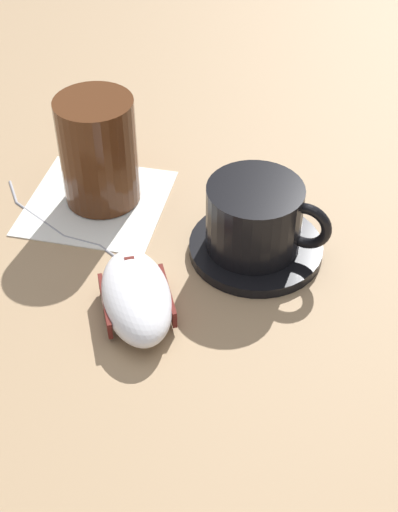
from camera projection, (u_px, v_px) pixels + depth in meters
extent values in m
plane|color=#9E7F5B|center=(198.00, 255.00, 0.70)|extent=(3.00, 3.00, 0.00)
cylinder|color=black|center=(255.00, 246.00, 0.70)|extent=(0.13, 0.13, 0.01)
cylinder|color=black|center=(253.00, 215.00, 0.67)|extent=(0.09, 0.09, 0.07)
torus|color=black|center=(305.00, 226.00, 0.66)|extent=(0.03, 0.05, 0.05)
ellipsoid|color=silver|center=(136.00, 296.00, 0.63)|extent=(0.13, 0.08, 0.04)
cylinder|color=#591E19|center=(130.00, 263.00, 0.64)|extent=(0.01, 0.01, 0.01)
cube|color=#591E19|center=(105.00, 305.00, 0.63)|extent=(0.06, 0.01, 0.02)
cube|color=#591E19|center=(168.00, 295.00, 0.64)|extent=(0.06, 0.01, 0.02)
cylinder|color=gray|center=(113.00, 254.00, 0.70)|extent=(0.03, 0.03, 0.00)
cylinder|color=gray|center=(82.00, 240.00, 0.71)|extent=(0.02, 0.04, 0.00)
cylinder|color=gray|center=(52.00, 227.00, 0.73)|extent=(0.03, 0.03, 0.00)
cylinder|color=gray|center=(28.00, 210.00, 0.75)|extent=(0.03, 0.03, 0.00)
cylinder|color=gray|center=(13.00, 191.00, 0.77)|extent=(0.04, 0.01, 0.00)
sphere|color=gray|center=(127.00, 264.00, 0.69)|extent=(0.00, 0.00, 0.00)
sphere|color=gray|center=(100.00, 245.00, 0.71)|extent=(0.00, 0.00, 0.00)
sphere|color=gray|center=(64.00, 235.00, 0.72)|extent=(0.00, 0.00, 0.00)
sphere|color=gray|center=(39.00, 218.00, 0.74)|extent=(0.00, 0.00, 0.00)
sphere|color=gray|center=(16.00, 202.00, 0.76)|extent=(0.00, 0.00, 0.00)
sphere|color=gray|center=(10.00, 181.00, 0.79)|extent=(0.00, 0.00, 0.00)
cube|color=silver|center=(97.00, 202.00, 0.76)|extent=(0.18, 0.18, 0.00)
cylinder|color=#4C2814|center=(98.00, 151.00, 0.72)|extent=(0.08, 0.08, 0.12)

